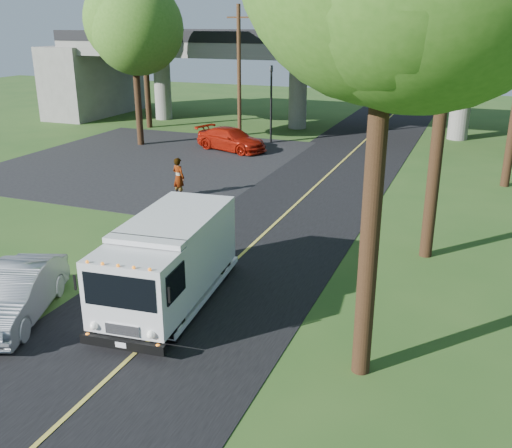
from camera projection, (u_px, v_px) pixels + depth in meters
The scene contains 13 objects.
ground at pixel (144, 346), 14.89m from camera, with size 120.00×120.00×0.00m, color #2A501C.
road at pixel (274, 225), 23.64m from camera, with size 7.00×90.00×0.02m, color black.
parking_lot at pixel (148, 161), 34.46m from camera, with size 16.00×18.00×0.01m, color black.
lane_line at pixel (274, 225), 23.64m from camera, with size 0.12×90.00×0.01m, color gold.
overpass at pixel (377, 71), 41.37m from camera, with size 54.00×10.00×7.30m.
traffic_signal at pixel (271, 96), 38.65m from camera, with size 0.18×0.22×5.20m.
utility_pole at pixel (239, 76), 36.95m from camera, with size 1.60×0.26×9.00m.
tree_left_lot at pixel (134, 22), 36.12m from camera, with size 5.60×5.50×10.50m.
tree_left_far at pixel (145, 28), 42.56m from camera, with size 5.26×5.16×9.89m.
step_van at pixel (169, 259), 16.71m from camera, with size 2.90×6.41×2.61m.
red_sedan at pixel (231, 139), 37.07m from camera, with size 2.02×4.98×1.44m, color #A11709.
silver_sedan at pixel (15, 294), 16.08m from camera, with size 1.57×4.52×1.49m, color #989BA0.
pedestrian at pixel (179, 177), 27.24m from camera, with size 0.69×0.46×1.90m, color gray.
Camera 1 is at (7.49, -10.95, 8.03)m, focal length 40.00 mm.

